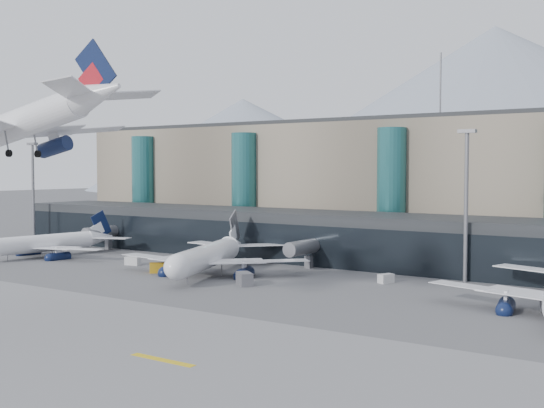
{
  "coord_description": "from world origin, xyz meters",
  "views": [
    {
      "loc": [
        66.29,
        -64.46,
        19.11
      ],
      "look_at": [
        1.63,
        32.0,
        13.03
      ],
      "focal_mm": 45.0,
      "sensor_mm": 36.0,
      "label": 1
    }
  ],
  "objects_px": {
    "jet_parked_left": "(56,237)",
    "veh_h": "(159,268)",
    "jet_parked_mid": "(213,248)",
    "veh_c": "(244,279)",
    "lightmast_mid": "(466,196)",
    "lightmast_left": "(33,187)",
    "veh_f": "(15,247)",
    "veh_d": "(386,278)",
    "hero_jet": "(30,114)",
    "veh_a": "(133,261)"
  },
  "relations": [
    {
      "from": "lightmast_left",
      "to": "veh_f",
      "type": "distance_m",
      "value": 20.49
    },
    {
      "from": "lightmast_mid",
      "to": "jet_parked_left",
      "type": "distance_m",
      "value": 87.4
    },
    {
      "from": "veh_c",
      "to": "veh_f",
      "type": "height_order",
      "value": "veh_c"
    },
    {
      "from": "lightmast_mid",
      "to": "veh_d",
      "type": "distance_m",
      "value": 19.2
    },
    {
      "from": "veh_a",
      "to": "veh_h",
      "type": "distance_m",
      "value": 11.99
    },
    {
      "from": "veh_d",
      "to": "veh_a",
      "type": "bearing_deg",
      "value": 120.39
    },
    {
      "from": "lightmast_mid",
      "to": "veh_h",
      "type": "bearing_deg",
      "value": -157.06
    },
    {
      "from": "lightmast_left",
      "to": "jet_parked_left",
      "type": "relative_size",
      "value": 0.78
    },
    {
      "from": "veh_a",
      "to": "jet_parked_mid",
      "type": "bearing_deg",
      "value": -9.8
    },
    {
      "from": "hero_jet",
      "to": "veh_f",
      "type": "xyz_separation_m",
      "value": [
        -65.41,
        44.0,
        -24.85
      ]
    },
    {
      "from": "lightmast_mid",
      "to": "jet_parked_mid",
      "type": "height_order",
      "value": "lightmast_mid"
    },
    {
      "from": "hero_jet",
      "to": "jet_parked_mid",
      "type": "height_order",
      "value": "hero_jet"
    },
    {
      "from": "veh_a",
      "to": "veh_h",
      "type": "bearing_deg",
      "value": -34.97
    },
    {
      "from": "lightmast_mid",
      "to": "veh_h",
      "type": "xyz_separation_m",
      "value": [
        -49.94,
        -21.14,
        -13.51
      ]
    },
    {
      "from": "veh_d",
      "to": "hero_jet",
      "type": "bearing_deg",
      "value": 175.21
    },
    {
      "from": "jet_parked_mid",
      "to": "veh_a",
      "type": "relative_size",
      "value": 12.98
    },
    {
      "from": "jet_parked_mid",
      "to": "veh_a",
      "type": "xyz_separation_m",
      "value": [
        -19.38,
        -1.13,
        -3.79
      ]
    },
    {
      "from": "jet_parked_left",
      "to": "veh_d",
      "type": "xyz_separation_m",
      "value": [
        74.68,
        7.43,
        -3.26
      ]
    },
    {
      "from": "jet_parked_mid",
      "to": "veh_a",
      "type": "bearing_deg",
      "value": 73.93
    },
    {
      "from": "hero_jet",
      "to": "veh_h",
      "type": "distance_m",
      "value": 47.81
    },
    {
      "from": "lightmast_left",
      "to": "jet_parked_left",
      "type": "height_order",
      "value": "lightmast_left"
    },
    {
      "from": "lightmast_mid",
      "to": "veh_c",
      "type": "height_order",
      "value": "lightmast_mid"
    },
    {
      "from": "jet_parked_mid",
      "to": "veh_c",
      "type": "height_order",
      "value": "jet_parked_mid"
    },
    {
      "from": "lightmast_mid",
      "to": "veh_a",
      "type": "xyz_separation_m",
      "value": [
        -61.06,
        -16.68,
        -13.6
      ]
    },
    {
      "from": "jet_parked_mid",
      "to": "veh_h",
      "type": "bearing_deg",
      "value": 104.69
    },
    {
      "from": "jet_parked_left",
      "to": "hero_jet",
      "type": "bearing_deg",
      "value": -122.76
    },
    {
      "from": "jet_parked_left",
      "to": "veh_h",
      "type": "bearing_deg",
      "value": -90.57
    },
    {
      "from": "jet_parked_left",
      "to": "veh_d",
      "type": "height_order",
      "value": "jet_parked_left"
    },
    {
      "from": "veh_h",
      "to": "lightmast_left",
      "type": "bearing_deg",
      "value": 119.11
    },
    {
      "from": "veh_f",
      "to": "lightmast_mid",
      "type": "bearing_deg",
      "value": -110.42
    },
    {
      "from": "hero_jet",
      "to": "jet_parked_left",
      "type": "distance_m",
      "value": 69.9
    },
    {
      "from": "lightmast_mid",
      "to": "veh_f",
      "type": "bearing_deg",
      "value": -171.4
    },
    {
      "from": "lightmast_left",
      "to": "jet_parked_mid",
      "type": "bearing_deg",
      "value": -10.41
    },
    {
      "from": "veh_c",
      "to": "veh_f",
      "type": "distance_m",
      "value": 72.06
    },
    {
      "from": "hero_jet",
      "to": "veh_f",
      "type": "bearing_deg",
      "value": 140.7
    },
    {
      "from": "jet_parked_mid",
      "to": "veh_h",
      "type": "relative_size",
      "value": 11.51
    },
    {
      "from": "lightmast_left",
      "to": "veh_f",
      "type": "relative_size",
      "value": 7.76
    },
    {
      "from": "jet_parked_left",
      "to": "jet_parked_mid",
      "type": "xyz_separation_m",
      "value": [
        43.67,
        0.13,
        0.6
      ]
    },
    {
      "from": "veh_c",
      "to": "veh_a",
      "type": "bearing_deg",
      "value": -153.09
    },
    {
      "from": "lightmast_left",
      "to": "veh_d",
      "type": "xyz_separation_m",
      "value": [
        99.33,
        -5.24,
        -13.66
      ]
    },
    {
      "from": "lightmast_mid",
      "to": "hero_jet",
      "type": "relative_size",
      "value": 0.78
    },
    {
      "from": "veh_h",
      "to": "hero_jet",
      "type": "bearing_deg",
      "value": -112.9
    },
    {
      "from": "jet_parked_mid",
      "to": "veh_h",
      "type": "distance_m",
      "value": 10.63
    },
    {
      "from": "jet_parked_mid",
      "to": "veh_f",
      "type": "relative_size",
      "value": 11.49
    },
    {
      "from": "hero_jet",
      "to": "lightmast_mid",
      "type": "bearing_deg",
      "value": 53.9
    },
    {
      "from": "hero_jet",
      "to": "lightmast_left",
      "type": "bearing_deg",
      "value": 137.71
    },
    {
      "from": "hero_jet",
      "to": "veh_d",
      "type": "xyz_separation_m",
      "value": [
        24.51,
        50.97,
        -25.02
      ]
    },
    {
      "from": "jet_parked_mid",
      "to": "veh_c",
      "type": "xyz_separation_m",
      "value": [
        12.71,
        -7.63,
        -3.56
      ]
    },
    {
      "from": "lightmast_left",
      "to": "jet_parked_mid",
      "type": "height_order",
      "value": "lightmast_left"
    },
    {
      "from": "jet_parked_mid",
      "to": "jet_parked_left",
      "type": "bearing_deg",
      "value": 70.77
    }
  ]
}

